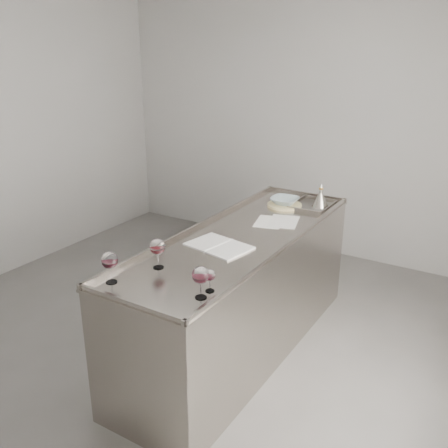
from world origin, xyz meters
The scene contains 12 objects.
room_shell centered at (0.00, 0.00, 1.40)m, with size 4.54×5.04×2.84m.
counter centered at (0.50, 0.30, 0.47)m, with size 0.77×2.42×0.97m.
wine_glass_left centered at (0.23, -0.74, 1.08)m, with size 0.10×0.10×0.19m.
wine_glass_middle centered at (0.33, -0.44, 1.08)m, with size 0.10×0.10×0.19m.
wine_glass_right centered at (0.78, -0.62, 1.07)m, with size 0.09×0.09×0.19m.
wine_glass_small centered at (0.78, -0.53, 1.03)m, with size 0.07×0.07×0.13m.
notebook centered at (0.47, 0.05, 0.95)m, with size 0.46×0.36×0.02m.
loose_paper_top centered at (0.54, 0.67, 0.94)m, with size 0.20×0.29×0.00m, color silver.
loose_paper_under centered at (0.64, 0.73, 0.94)m, with size 0.21×0.31×0.00m, color silver.
trivet centered at (0.47, 1.10, 0.95)m, with size 0.29×0.29×0.02m, color #D3C388.
ceramic_bowl centered at (0.47, 1.10, 0.99)m, with size 0.23×0.23×0.06m, color #8B9FA2.
wine_funnel centered at (0.74, 1.24, 1.00)m, with size 0.14×0.14×0.21m.
Camera 1 is at (2.16, -2.62, 2.26)m, focal length 40.00 mm.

